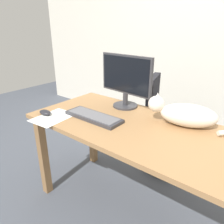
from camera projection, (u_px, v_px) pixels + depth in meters
The scene contains 9 objects.
ground_plane at pixel (140, 214), 1.65m from camera, with size 8.00×8.00×0.00m, color #474C56.
back_wall at pixel (222, 32), 2.29m from camera, with size 6.00×0.04×2.60m, color beige.
desk at pixel (145, 142), 1.41m from camera, with size 1.66×0.71×0.74m.
office_chair at pixel (164, 130), 2.09m from camera, with size 0.50×0.48×0.93m.
monitor at pixel (126, 79), 1.66m from camera, with size 0.48×0.20×0.41m.
keyboard at pixel (93, 117), 1.51m from camera, with size 0.44×0.15×0.03m.
cat at pixel (185, 114), 1.38m from camera, with size 0.59×0.28×0.20m.
computer_mouse at pixel (45, 112), 1.57m from camera, with size 0.11×0.06×0.04m, color #232328.
paper_sheet at pixel (53, 117), 1.53m from camera, with size 0.21×0.30×0.00m, color white.
Camera 1 is at (0.60, -1.10, 1.35)m, focal length 34.03 mm.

